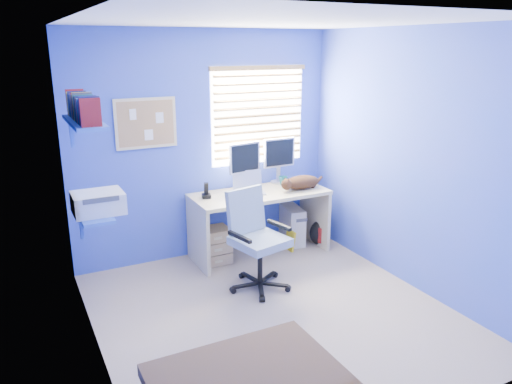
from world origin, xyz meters
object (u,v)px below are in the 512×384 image
laptop (249,184)px  tower_pc (292,225)px  desk (260,223)px  cat (302,182)px  office_chair (257,252)px

laptop → tower_pc: (0.63, 0.11, -0.62)m
desk → cat: (0.50, -0.09, 0.45)m
desk → tower_pc: bearing=14.2°
office_chair → tower_pc: bearing=42.8°
tower_pc → office_chair: 1.25m
tower_pc → office_chair: (-0.91, -0.84, 0.14)m
tower_pc → cat: bearing=-83.6°
desk → cat: 0.67m
desk → laptop: size_ratio=4.65×
laptop → tower_pc: 0.89m
tower_pc → office_chair: office_chair is taller
office_chair → cat: bearing=34.8°
office_chair → desk: bearing=60.8°
desk → cat: size_ratio=3.53×
desk → office_chair: 0.82m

